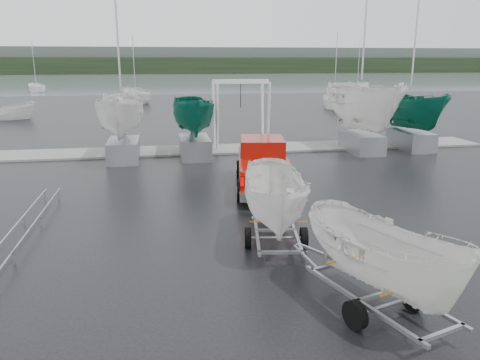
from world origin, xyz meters
TOP-DOWN VIEW (x-y plane):
  - ground_plane at (0.00, 0.00)m, footprint 120.00×120.00m
  - lake at (0.00, 100.00)m, footprint 300.00×300.00m
  - dock at (0.00, 13.00)m, footprint 30.00×3.00m
  - treeline at (0.00, 170.00)m, footprint 300.00×8.00m
  - far_hill at (0.00, 178.00)m, footprint 300.00×6.00m
  - pickup_truck at (-0.59, 4.45)m, footprint 2.93×6.16m
  - trailer_hitched at (-1.64, -1.92)m, footprint 2.06×3.74m
  - trailer_parked at (-0.44, -6.02)m, footprint 2.20×3.79m
  - boat_hoist at (-0.02, 13.00)m, footprint 3.30×2.18m
  - keelboat_0 at (-6.71, 11.00)m, footprint 2.43×3.20m
  - keelboat_1 at (-2.92, 11.20)m, footprint 2.21×3.20m
  - keelboat_2 at (6.77, 11.00)m, footprint 2.95×3.20m
  - keelboat_3 at (10.05, 11.30)m, footprint 2.33×3.20m
  - mast_rack_0 at (-9.00, 1.00)m, footprint 0.56×6.50m
  - moored_boat_0 at (-18.92, 31.10)m, footprint 2.55×2.48m
  - moored_boat_1 at (-7.47, 46.08)m, footprint 3.49×3.55m
  - moored_boat_2 at (14.27, 34.92)m, footprint 2.63×2.68m
  - moored_boat_3 at (29.79, 64.23)m, footprint 3.41×3.39m
  - moored_boat_4 at (-24.26, 68.19)m, footprint 3.06×3.09m

SIDE VIEW (x-z plane):
  - lake at x=0.00m, z-range -0.01..-0.01m
  - ground_plane at x=0.00m, z-range 0.00..0.00m
  - moored_boat_1 at x=-7.47m, z-range -5.87..5.88m
  - moored_boat_3 at x=29.79m, z-range -5.59..5.60m
  - moored_boat_0 at x=-18.92m, z-range -5.59..5.60m
  - moored_boat_4 at x=-24.26m, z-range -5.54..5.55m
  - moored_boat_2 at x=14.27m, z-range -5.48..5.49m
  - dock at x=0.00m, z-range -0.01..0.11m
  - mast_rack_0 at x=-9.00m, z-range 0.32..0.38m
  - pickup_truck at x=-0.59m, z-range 0.04..2.01m
  - trailer_parked at x=-0.44m, z-range 0.21..5.02m
  - boat_hoist at x=-0.02m, z-range 0.61..4.73m
  - trailer_hitched at x=-1.64m, z-range 0.21..5.44m
  - treeline at x=0.00m, z-range 0.00..6.00m
  - keelboat_1 at x=-2.92m, z-range -0.01..6.97m
  - keelboat_3 at x=10.05m, z-range -1.56..8.93m
  - keelboat_0 at x=-6.71m, z-range -1.44..9.16m
  - keelboat_2 at x=6.77m, z-range -0.87..10.26m
  - far_hill at x=0.00m, z-range 0.00..10.00m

